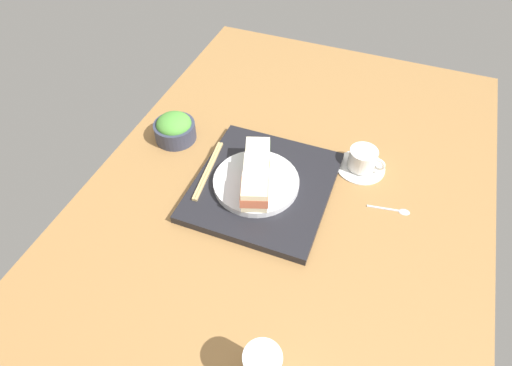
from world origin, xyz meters
TOP-DOWN VIEW (x-y plane):
  - ground_plane at (0.00, 0.00)cm, footprint 140.00×100.00cm
  - serving_tray at (4.63, -6.23)cm, footprint 36.28×33.53cm
  - sandwich_plate at (5.65, -7.69)cm, footprint 21.64×21.64cm
  - sandwich_near at (-0.78, -9.74)cm, footprint 9.57×8.51cm
  - sandwich_middle at (5.65, -7.69)cm, footprint 9.42×8.41cm
  - sandwich_far at (12.08, -5.64)cm, footprint 9.35×8.70cm
  - salad_bowl at (-4.90, -36.42)cm, footprint 11.67×11.67cm
  - chopsticks_pair at (5.62, -21.05)cm, footprint 21.27×3.78cm
  - coffee_cup at (-11.97, 15.72)cm, footprint 13.03×13.03cm
  - teaspoon at (-0.41, 27.32)cm, footprint 2.84×10.49cm

SIDE VIEW (x-z plane):
  - ground_plane at x=0.00cm, z-range -3.00..0.00cm
  - teaspoon at x=-0.41cm, z-range -0.05..0.75cm
  - serving_tray at x=4.63cm, z-range 0.00..2.18cm
  - chopsticks_pair at x=5.62cm, z-range 2.18..2.88cm
  - coffee_cup at x=-11.97cm, z-range -0.41..5.76cm
  - sandwich_plate at x=5.65cm, z-range 2.18..3.93cm
  - salad_bowl at x=-4.90cm, z-range -0.25..7.63cm
  - sandwich_near at x=-0.78cm, z-range 3.93..8.90cm
  - sandwich_middle at x=5.65cm, z-range 3.93..9.58cm
  - sandwich_far at x=12.08cm, z-range 3.93..9.76cm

